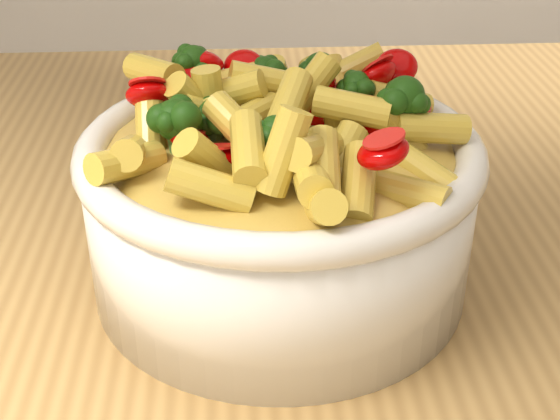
{
  "coord_description": "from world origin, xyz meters",
  "views": [
    {
      "loc": [
        -0.02,
        -0.45,
        1.18
      ],
      "look_at": [
        0.0,
        -0.05,
        0.95
      ],
      "focal_mm": 50.0,
      "sensor_mm": 36.0,
      "label": 1
    }
  ],
  "objects": [
    {
      "name": "serving_bowl",
      "position": [
        0.0,
        -0.05,
        0.95
      ],
      "size": [
        0.23,
        0.23,
        0.1
      ],
      "color": "white",
      "rests_on": "table"
    },
    {
      "name": "pasta_salad",
      "position": [
        0.0,
        -0.05,
        1.01
      ],
      "size": [
        0.18,
        0.18,
        0.04
      ],
      "color": "gold",
      "rests_on": "serving_bowl"
    },
    {
      "name": "table",
      "position": [
        0.0,
        0.0,
        0.8
      ],
      "size": [
        1.2,
        0.8,
        0.9
      ],
      "color": "tan",
      "rests_on": "ground"
    }
  ]
}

